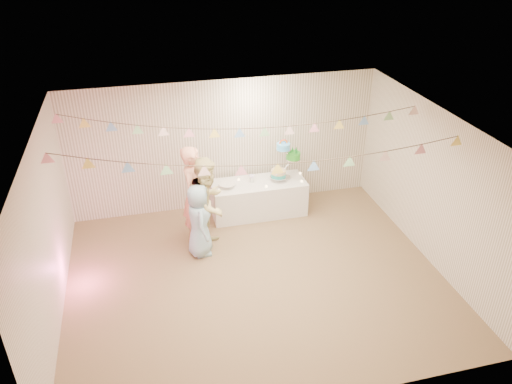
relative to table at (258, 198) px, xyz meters
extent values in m
plane|color=brown|center=(-0.54, -1.98, -0.34)|extent=(6.00, 6.00, 0.00)
plane|color=white|center=(-0.54, -1.98, 2.26)|extent=(6.00, 6.00, 0.00)
plane|color=silver|center=(-0.54, 0.52, 0.96)|extent=(6.00, 6.00, 0.00)
plane|color=silver|center=(-0.54, -4.48, 0.96)|extent=(6.00, 6.00, 0.00)
plane|color=silver|center=(-3.54, -1.98, 0.96)|extent=(5.00, 5.00, 0.00)
plane|color=silver|center=(2.46, -1.98, 0.96)|extent=(5.00, 5.00, 0.00)
cube|color=silver|center=(0.00, 0.00, 0.00)|extent=(1.82, 0.73, 0.68)
cylinder|color=white|center=(-0.63, -0.05, 0.42)|extent=(0.31, 0.31, 0.02)
imported|color=#E49577|center=(-1.29, -0.55, 0.56)|extent=(0.70, 0.79, 1.81)
imported|color=#D0C280|center=(-1.12, -0.88, 0.52)|extent=(1.02, 1.06, 1.73)
imported|color=#8DB4C8|center=(-1.31, -1.07, 0.32)|extent=(0.44, 0.66, 1.33)
cylinder|color=#FFD88C|center=(-0.80, -0.15, 0.36)|extent=(0.04, 0.04, 0.03)
cylinder|color=#FFD88C|center=(-0.35, 0.18, 0.36)|extent=(0.04, 0.04, 0.03)
cylinder|color=#FFD88C|center=(0.10, -0.22, 0.36)|extent=(0.04, 0.04, 0.03)
cylinder|color=#FFD88C|center=(0.35, 0.22, 0.36)|extent=(0.04, 0.04, 0.03)
cylinder|color=#FFD88C|center=(0.82, -0.18, 0.36)|extent=(0.04, 0.04, 0.03)
cylinder|color=#FFD88C|center=(0.90, 0.15, 0.36)|extent=(0.04, 0.04, 0.03)
camera|label=1|loc=(-2.10, -8.25, 4.84)|focal=35.00mm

